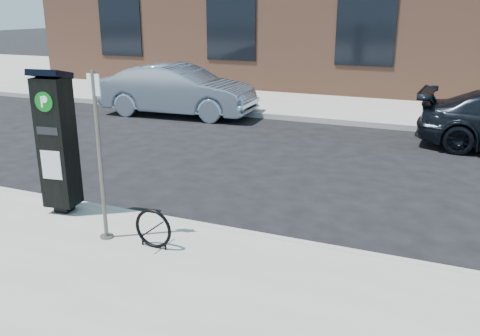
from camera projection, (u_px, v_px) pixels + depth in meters
The scene contains 8 objects.
ground at pixel (212, 235), 7.43m from camera, with size 120.00×120.00×0.00m, color black.
sidewalk_far at pixel (370, 91), 19.70m from camera, with size 60.00×12.00×0.15m, color gray.
curb_near at pixel (212, 230), 7.39m from camera, with size 60.00×0.12×0.16m, color #9E9B93.
curb_far at pixel (335, 122), 14.45m from camera, with size 60.00×0.12×0.16m, color #9E9B93.
parking_kiosk at pixel (57, 140), 7.58m from camera, with size 0.56×0.51×2.21m.
sign_pole at pixel (100, 158), 6.66m from camera, with size 0.20×0.18×2.28m.
bike_rack at pixel (153, 229), 6.63m from camera, with size 0.55×0.06×0.54m.
car_silver at pixel (178, 90), 15.46m from camera, with size 1.64×4.71×1.55m, color #8293A6.
Camera 1 is at (3.02, -6.10, 3.17)m, focal length 38.00 mm.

